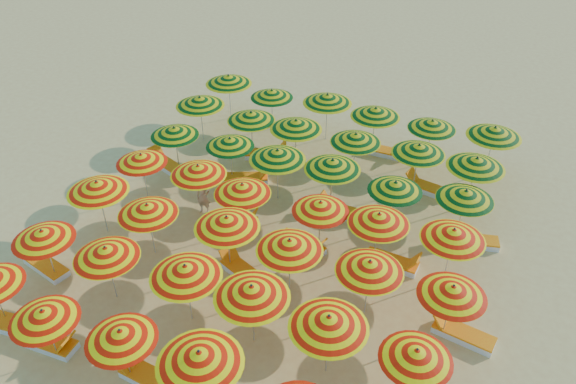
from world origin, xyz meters
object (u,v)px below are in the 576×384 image
object	(u,v)px
lounger_9	(393,262)
lounger_13	(471,241)
lounger_11	(247,178)
umbrella_22	(379,219)
lounger_1	(49,342)
umbrella_35	(476,163)
umbrella_31	(251,116)
lounger_0	(20,327)
umbrella_6	(43,235)
lounger_15	(427,188)
umbrella_41	(495,132)
umbrella_8	(185,271)
umbrella_36	(228,80)
umbrella_37	(272,94)
lounger_4	(45,265)
umbrella_19	(198,170)
umbrella_2	(121,335)
umbrella_18	(141,159)
umbrella_34	(419,149)
umbrella_20	(242,189)
lounger_16	(386,152)
umbrella_28	(395,186)
umbrella_24	(174,131)
umbrella_17	(453,291)
umbrella_33	(356,138)
lounger_8	(302,245)
umbrella_3	(199,358)
umbrella_30	(200,101)
umbrella_38	(327,99)
lounger_10	(166,164)
umbrella_12	(97,187)
umbrella_25	(230,142)
lounger_5	(243,271)
umbrella_11	(416,355)
umbrella_39	(375,112)
umbrella_9	(252,291)
umbrella_26	(277,155)
lounger_12	(341,211)
umbrella_1	(43,315)
umbrella_7	(106,252)
lounger_2	(149,378)
umbrella_27	(332,164)
lounger_7	(234,221)
lounger_14	(267,153)
umbrella_23	(453,234)
umbrella_29	(466,195)
umbrella_14	(227,222)

from	to	relation	value
lounger_9	lounger_13	world-z (taller)	same
lounger_11	umbrella_22	bearing A→B (deg)	-48.21
lounger_1	umbrella_35	bearing A→B (deg)	46.65
umbrella_31	lounger_0	xyz separation A→B (m)	(-1.85, -11.14, -1.68)
umbrella_6	lounger_15	distance (m)	13.59
umbrella_41	lounger_0	world-z (taller)	umbrella_41
umbrella_22	umbrella_8	bearing A→B (deg)	-133.53
umbrella_6	umbrella_36	world-z (taller)	umbrella_36
umbrella_37	lounger_4	bearing A→B (deg)	-104.25
umbrella_19	umbrella_2	bearing A→B (deg)	-74.53
umbrella_18	umbrella_34	world-z (taller)	umbrella_34
umbrella_20	lounger_16	xyz separation A→B (m)	(3.18, 6.87, -1.64)
umbrella_28	lounger_1	world-z (taller)	umbrella_28
umbrella_24	umbrella_34	distance (m)	9.33
umbrella_17	lounger_15	size ratio (longest dim) A/B	1.11
umbrella_2	lounger_15	world-z (taller)	umbrella_2
umbrella_37	lounger_4	xyz separation A→B (m)	(-2.86, -11.25, -1.60)
umbrella_33	lounger_8	xyz separation A→B (m)	(-0.25, -4.72, -1.66)
lounger_8	umbrella_6	bearing A→B (deg)	-131.03
umbrella_3	umbrella_30	size ratio (longest dim) A/B	0.81
umbrella_30	umbrella_38	bearing A→B (deg)	25.26
lounger_9	lounger_10	distance (m)	10.23
umbrella_8	lounger_9	bearing A→B (deg)	43.29
umbrella_12	umbrella_25	xyz separation A→B (m)	(2.49, 4.56, -0.18)
lounger_1	lounger_5	xyz separation A→B (m)	(3.62, 4.63, 0.00)
umbrella_11	umbrella_39	world-z (taller)	umbrella_39
umbrella_9	umbrella_26	distance (m)	6.78
umbrella_26	lounger_12	xyz separation A→B (m)	(2.51, -0.01, -1.77)
umbrella_1	lounger_5	distance (m)	5.95
umbrella_7	umbrella_20	distance (m)	4.85
umbrella_1	lounger_11	size ratio (longest dim) A/B	1.14
umbrella_30	lounger_12	bearing A→B (deg)	-19.84
umbrella_37	lounger_10	xyz separation A→B (m)	(-2.66, -4.62, -1.60)
umbrella_8	lounger_15	world-z (taller)	umbrella_8
lounger_2	lounger_16	distance (m)	13.60
umbrella_27	lounger_7	bearing A→B (deg)	-140.69
umbrella_26	lounger_4	xyz separation A→B (m)	(-5.28, -6.47, -1.77)
umbrella_30	umbrella_39	world-z (taller)	umbrella_30
lounger_14	lounger_15	size ratio (longest dim) A/B	1.00
umbrella_25	umbrella_18	bearing A→B (deg)	-135.87
umbrella_37	lounger_12	distance (m)	7.06
umbrella_35	umbrella_38	size ratio (longest dim) A/B	1.00
umbrella_1	umbrella_38	distance (m)	14.20
umbrella_20	umbrella_22	xyz separation A→B (m)	(4.60, 0.22, 0.02)
umbrella_23	umbrella_29	bearing A→B (deg)	89.74
lounger_5	lounger_10	bearing A→B (deg)	-14.67
lounger_15	lounger_2	bearing A→B (deg)	78.88
umbrella_11	lounger_8	xyz separation A→B (m)	(-4.61, 4.24, -1.52)
umbrella_29	lounger_14	bearing A→B (deg)	165.25
umbrella_1	umbrella_14	world-z (taller)	umbrella_14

